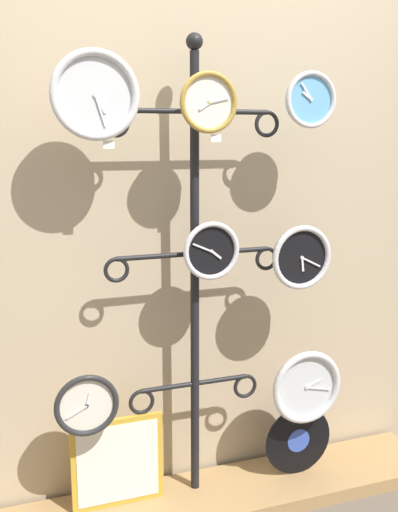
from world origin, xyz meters
TOP-DOWN VIEW (x-y plane):
  - shop_wall at (0.00, 0.57)m, footprint 4.40×0.04m
  - low_shelf at (0.00, 0.35)m, footprint 2.20×0.36m
  - display_stand at (-0.00, 0.41)m, footprint 0.73×0.40m
  - clock_top_left at (-0.39, 0.33)m, footprint 0.31×0.04m
  - clock_top_center at (0.02, 0.31)m, footprint 0.22×0.04m
  - clock_top_right at (0.45, 0.32)m, footprint 0.22×0.04m
  - clock_middle_center at (0.04, 0.33)m, footprint 0.23×0.04m
  - clock_middle_right at (0.42, 0.30)m, footprint 0.26×0.04m
  - clock_bottom_left at (-0.46, 0.32)m, footprint 0.24×0.04m
  - clock_bottom_right at (0.46, 0.29)m, footprint 0.32×0.04m
  - vinyl_record at (0.47, 0.36)m, footprint 0.32×0.01m
  - picture_frame at (-0.34, 0.40)m, footprint 0.37×0.02m
  - price_tag_upper at (-0.35, 0.33)m, footprint 0.04×0.00m
  - price_tag_mid at (0.05, 0.30)m, footprint 0.04×0.00m

SIDE VIEW (x-z plane):
  - low_shelf at x=0.00m, z-range 0.00..0.06m
  - vinyl_record at x=0.47m, z-range 0.06..0.38m
  - picture_frame at x=-0.34m, z-range 0.06..0.44m
  - clock_bottom_right at x=0.46m, z-range 0.34..0.66m
  - clock_bottom_left at x=-0.46m, z-range 0.43..0.67m
  - display_stand at x=0.00m, z-range -0.35..1.56m
  - clock_middle_right at x=0.42m, z-range 0.93..1.19m
  - clock_middle_center at x=0.04m, z-range 0.99..1.22m
  - shop_wall at x=0.00m, z-range 0.00..2.80m
  - price_tag_upper at x=-0.35m, z-range 1.50..1.52m
  - price_tag_mid at x=0.05m, z-range 1.52..1.54m
  - clock_top_center at x=0.02m, z-range 1.55..1.77m
  - clock_top_left at x=-0.39m, z-range 1.52..1.83m
  - clock_top_right at x=0.45m, z-range 1.57..1.79m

